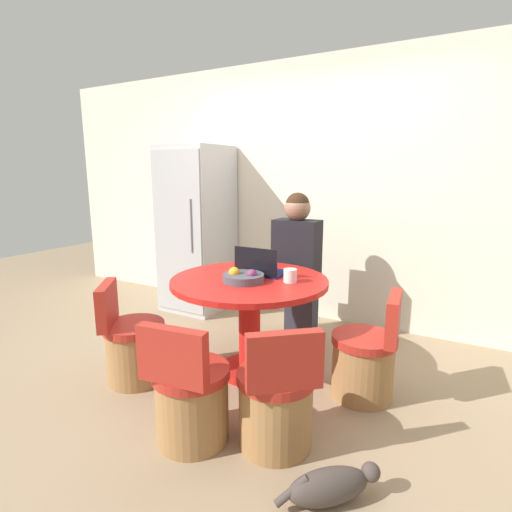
{
  "coord_description": "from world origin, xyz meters",
  "views": [
    {
      "loc": [
        1.37,
        -2.32,
        1.5
      ],
      "look_at": [
        -0.04,
        0.21,
        0.89
      ],
      "focal_mm": 28.0,
      "sensor_mm": 36.0,
      "label": 1
    }
  ],
  "objects_px": {
    "chair_near_left_corner": "(133,347)",
    "chair_near_camera": "(190,399)",
    "chair_right_side": "(366,361)",
    "person_seated": "(298,259)",
    "chair_near_right_corner": "(276,404)",
    "laptop": "(261,269)",
    "cat": "(330,486)",
    "fruit_bowl": "(243,277)",
    "dining_table": "(249,303)",
    "refrigerator": "(197,229)"
  },
  "relations": [
    {
      "from": "chair_near_right_corner",
      "to": "chair_near_camera",
      "type": "height_order",
      "value": "same"
    },
    {
      "from": "fruit_bowl",
      "to": "cat",
      "type": "distance_m",
      "value": 1.41
    },
    {
      "from": "person_seated",
      "to": "laptop",
      "type": "xyz_separation_m",
      "value": [
        -0.03,
        -0.64,
        0.04
      ]
    },
    {
      "from": "chair_near_left_corner",
      "to": "fruit_bowl",
      "type": "bearing_deg",
      "value": -95.39
    },
    {
      "from": "refrigerator",
      "to": "dining_table",
      "type": "relative_size",
      "value": 1.55
    },
    {
      "from": "chair_right_side",
      "to": "cat",
      "type": "bearing_deg",
      "value": -0.72
    },
    {
      "from": "chair_near_camera",
      "to": "cat",
      "type": "bearing_deg",
      "value": 170.1
    },
    {
      "from": "chair_near_right_corner",
      "to": "dining_table",
      "type": "bearing_deg",
      "value": -90.0
    },
    {
      "from": "refrigerator",
      "to": "laptop",
      "type": "height_order",
      "value": "refrigerator"
    },
    {
      "from": "chair_right_side",
      "to": "chair_near_camera",
      "type": "xyz_separation_m",
      "value": [
        -0.74,
        -0.94,
        0.0
      ]
    },
    {
      "from": "fruit_bowl",
      "to": "cat",
      "type": "xyz_separation_m",
      "value": [
        0.94,
        -0.79,
        -0.69
      ]
    },
    {
      "from": "chair_near_left_corner",
      "to": "laptop",
      "type": "height_order",
      "value": "laptop"
    },
    {
      "from": "chair_near_right_corner",
      "to": "fruit_bowl",
      "type": "xyz_separation_m",
      "value": [
        -0.55,
        0.56,
        0.52
      ]
    },
    {
      "from": "person_seated",
      "to": "dining_table",
      "type": "bearing_deg",
      "value": 87.06
    },
    {
      "from": "chair_near_right_corner",
      "to": "chair_near_camera",
      "type": "xyz_separation_m",
      "value": [
        -0.44,
        -0.19,
        0.0
      ]
    },
    {
      "from": "chair_near_left_corner",
      "to": "chair_near_camera",
      "type": "distance_m",
      "value": 0.86
    },
    {
      "from": "chair_right_side",
      "to": "person_seated",
      "type": "height_order",
      "value": "person_seated"
    },
    {
      "from": "chair_near_left_corner",
      "to": "fruit_bowl",
      "type": "distance_m",
      "value": 0.96
    },
    {
      "from": "dining_table",
      "to": "chair_near_camera",
      "type": "distance_m",
      "value": 0.91
    },
    {
      "from": "person_seated",
      "to": "fruit_bowl",
      "type": "distance_m",
      "value": 0.89
    },
    {
      "from": "chair_near_left_corner",
      "to": "person_seated",
      "type": "relative_size",
      "value": 0.55
    },
    {
      "from": "chair_near_camera",
      "to": "fruit_bowl",
      "type": "bearing_deg",
      "value": -89.35
    },
    {
      "from": "chair_near_camera",
      "to": "cat",
      "type": "height_order",
      "value": "chair_near_camera"
    },
    {
      "from": "chair_near_left_corner",
      "to": "laptop",
      "type": "distance_m",
      "value": 1.1
    },
    {
      "from": "chair_right_side",
      "to": "chair_near_camera",
      "type": "relative_size",
      "value": 1.0
    },
    {
      "from": "fruit_bowl",
      "to": "chair_near_camera",
      "type": "bearing_deg",
      "value": -81.95
    },
    {
      "from": "refrigerator",
      "to": "chair_right_side",
      "type": "distance_m",
      "value": 2.41
    },
    {
      "from": "chair_near_left_corner",
      "to": "chair_near_camera",
      "type": "height_order",
      "value": "same"
    },
    {
      "from": "person_seated",
      "to": "chair_near_left_corner",
      "type": "bearing_deg",
      "value": 60.96
    },
    {
      "from": "laptop",
      "to": "chair_right_side",
      "type": "bearing_deg",
      "value": 176.04
    },
    {
      "from": "dining_table",
      "to": "chair_near_camera",
      "type": "xyz_separation_m",
      "value": [
        0.11,
        -0.85,
        -0.3
      ]
    },
    {
      "from": "chair_right_side",
      "to": "dining_table",
      "type": "bearing_deg",
      "value": -90.0
    },
    {
      "from": "refrigerator",
      "to": "dining_table",
      "type": "height_order",
      "value": "refrigerator"
    },
    {
      "from": "dining_table",
      "to": "chair_near_camera",
      "type": "bearing_deg",
      "value": -82.6
    },
    {
      "from": "laptop",
      "to": "chair_near_camera",
      "type": "bearing_deg",
      "value": 95.48
    },
    {
      "from": "refrigerator",
      "to": "chair_near_camera",
      "type": "relative_size",
      "value": 2.41
    },
    {
      "from": "laptop",
      "to": "cat",
      "type": "relative_size",
      "value": 0.88
    },
    {
      "from": "laptop",
      "to": "cat",
      "type": "distance_m",
      "value": 1.56
    },
    {
      "from": "chair_right_side",
      "to": "chair_near_camera",
      "type": "distance_m",
      "value": 1.2
    },
    {
      "from": "refrigerator",
      "to": "person_seated",
      "type": "bearing_deg",
      "value": -10.7
    },
    {
      "from": "refrigerator",
      "to": "laptop",
      "type": "distance_m",
      "value": 1.57
    },
    {
      "from": "chair_near_camera",
      "to": "person_seated",
      "type": "distance_m",
      "value": 1.71
    },
    {
      "from": "refrigerator",
      "to": "chair_near_right_corner",
      "type": "height_order",
      "value": "refrigerator"
    },
    {
      "from": "refrigerator",
      "to": "chair_near_right_corner",
      "type": "distance_m",
      "value": 2.57
    },
    {
      "from": "person_seated",
      "to": "laptop",
      "type": "relative_size",
      "value": 3.75
    },
    {
      "from": "cat",
      "to": "dining_table",
      "type": "bearing_deg",
      "value": 92.73
    },
    {
      "from": "chair_near_right_corner",
      "to": "person_seated",
      "type": "bearing_deg",
      "value": -110.68
    },
    {
      "from": "laptop",
      "to": "chair_near_left_corner",
      "type": "bearing_deg",
      "value": 43.55
    },
    {
      "from": "dining_table",
      "to": "fruit_bowl",
      "type": "bearing_deg",
      "value": -87.97
    },
    {
      "from": "chair_right_side",
      "to": "fruit_bowl",
      "type": "bearing_deg",
      "value": -83.91
    }
  ]
}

